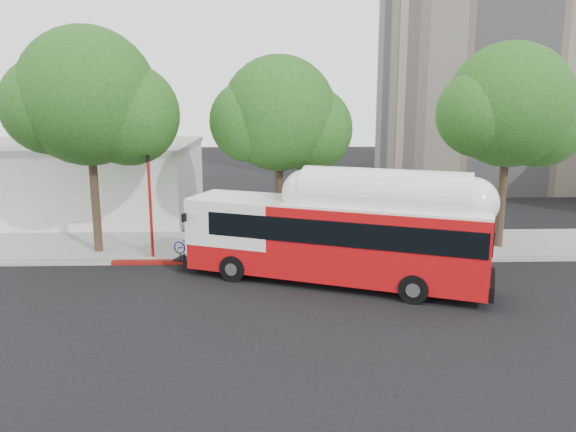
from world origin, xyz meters
The scene contains 10 objects.
ground centered at (0.00, 0.00, 0.00)m, with size 120.00×120.00×0.00m, color black.
sidewalk centered at (0.00, 6.50, 0.07)m, with size 60.00×5.00×0.15m, color gray.
curb_strip centered at (0.00, 3.90, 0.07)m, with size 60.00×0.30×0.15m, color gray.
red_curb_segment centered at (-3.00, 3.90, 0.08)m, with size 10.00×0.32×0.16m, color maroon.
street_tree_left centered at (-8.53, 5.56, 6.60)m, with size 6.67×5.80×9.74m.
street_tree_mid centered at (-0.59, 6.06, 5.91)m, with size 5.75×5.00×8.62m.
street_tree_right centered at (9.44, 5.86, 6.26)m, with size 6.21×5.40×9.18m.
low_commercial_bldg centered at (-14.00, 14.00, 2.15)m, with size 16.20×10.20×4.25m.
transit_bus centered at (1.00, 1.23, 1.64)m, with size 11.78×6.32×3.51m.
signal_pole centered at (-6.43, 4.52, 2.29)m, with size 0.13×0.42×4.47m.
Camera 1 is at (-1.36, -18.69, 6.81)m, focal length 35.00 mm.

